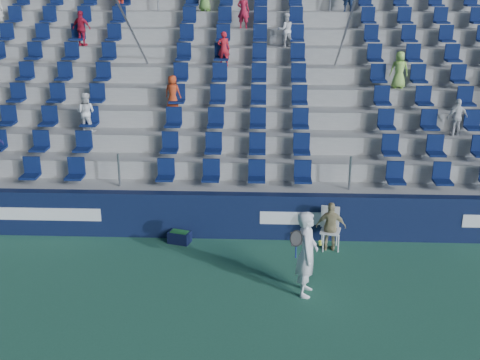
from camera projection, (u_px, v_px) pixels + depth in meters
The scene contains 7 objects.
ground at pixel (225, 299), 12.73m from camera, with size 70.00×70.00×0.00m, color #2C674D.
sponsor_wall at pixel (233, 216), 15.49m from camera, with size 24.00×0.32×1.20m.
grandstand at pixel (241, 112), 19.77m from camera, with size 24.00×8.17×6.63m.
tennis_player at pixel (307, 253), 12.65m from camera, with size 0.69×0.75×1.90m.
line_judge_chair at pixel (330, 225), 14.93m from camera, with size 0.56×0.58×1.05m.
line_judge at pixel (331, 226), 14.77m from camera, with size 0.73×0.31×1.25m, color tan.
ball_bin at pixel (180, 236), 15.31m from camera, with size 0.62×0.49×0.31m.
Camera 1 is at (0.78, -11.12, 6.64)m, focal length 45.00 mm.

